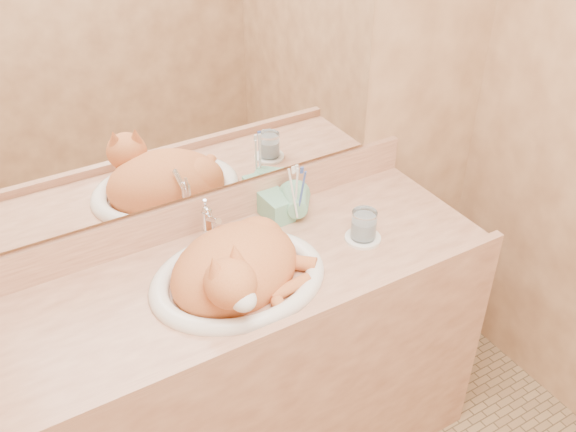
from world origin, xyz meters
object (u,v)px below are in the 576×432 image
sink_basin (237,259)px  water_glass (364,225)px  vanity_counter (235,380)px  soap_dispenser (286,202)px  cat (237,267)px  toothbrush_cup (298,212)px

sink_basin → water_glass: bearing=10.4°
vanity_counter → water_glass: bearing=-5.4°
vanity_counter → soap_dispenser: (0.27, 0.14, 0.51)m
cat → toothbrush_cup: cat is taller
cat → water_glass: cat is taller
vanity_counter → soap_dispenser: size_ratio=8.98×
vanity_counter → sink_basin: size_ratio=3.17×
sink_basin → soap_dispenser: soap_dispenser is taller
vanity_counter → water_glass: water_glass is taller
vanity_counter → sink_basin: 0.50m
vanity_counter → water_glass: size_ratio=17.53×
vanity_counter → toothbrush_cup: bearing=22.2°
sink_basin → vanity_counter: bearing=151.3°
soap_dispenser → toothbrush_cup: bearing=-29.3°
soap_dispenser → vanity_counter: bearing=-154.9°
sink_basin → water_glass: 0.42m
water_glass → vanity_counter: bearing=174.6°
cat → soap_dispenser: size_ratio=2.25×
sink_basin → soap_dispenser: size_ratio=2.83×
vanity_counter → toothbrush_cup: (0.31, 0.12, 0.48)m
soap_dispenser → toothbrush_cup: 0.05m
toothbrush_cup → water_glass: (0.13, -0.17, 0.00)m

